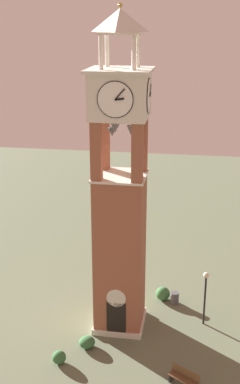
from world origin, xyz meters
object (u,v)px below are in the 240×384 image
(clock_tower, at_px, (120,207))
(park_bench, at_px, (184,378))
(lamp_post, at_px, (205,288))
(trash_bin, at_px, (175,298))

(clock_tower, distance_m, park_bench, 9.39)
(clock_tower, xyz_separation_m, park_bench, (3.99, -4.80, -7.01))
(clock_tower, relative_size, lamp_post, 5.23)
(lamp_post, bearing_deg, clock_tower, -171.02)
(lamp_post, bearing_deg, park_bench, -99.66)
(park_bench, xyz_separation_m, trash_bin, (-0.88, 7.53, -0.08))
(clock_tower, relative_size, park_bench, 11.32)
(lamp_post, height_order, trash_bin, lamp_post)
(park_bench, distance_m, trash_bin, 7.58)
(lamp_post, xyz_separation_m, trash_bin, (-1.83, 1.95, -2.03))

